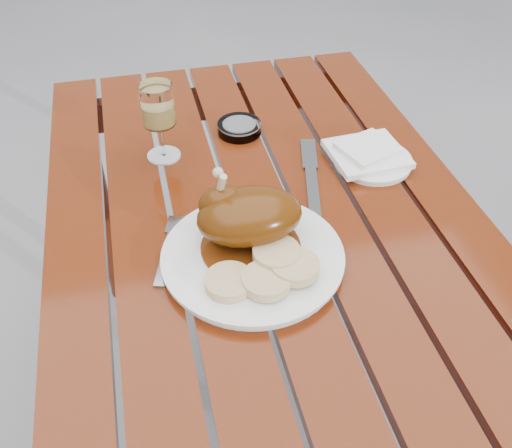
{
  "coord_description": "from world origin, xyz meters",
  "views": [
    {
      "loc": [
        -0.21,
        -0.81,
        1.44
      ],
      "look_at": [
        -0.03,
        -0.08,
        0.78
      ],
      "focal_mm": 40.0,
      "sensor_mm": 36.0,
      "label": 1
    }
  ],
  "objects_px": {
    "side_plate": "(372,161)",
    "ashtray": "(239,128)",
    "dinner_plate": "(253,258)",
    "table": "(262,330)",
    "wine_glass": "(160,122)"
  },
  "relations": [
    {
      "from": "side_plate",
      "to": "ashtray",
      "type": "distance_m",
      "value": 0.3
    },
    {
      "from": "dinner_plate",
      "to": "side_plate",
      "type": "xyz_separation_m",
      "value": [
        0.31,
        0.22,
        -0.0
      ]
    },
    {
      "from": "dinner_plate",
      "to": "table",
      "type": "bearing_deg",
      "value": 69.39
    },
    {
      "from": "wine_glass",
      "to": "side_plate",
      "type": "distance_m",
      "value": 0.44
    },
    {
      "from": "table",
      "to": "ashtray",
      "type": "height_order",
      "value": "ashtray"
    },
    {
      "from": "wine_glass",
      "to": "ashtray",
      "type": "relative_size",
      "value": 1.7
    },
    {
      "from": "dinner_plate",
      "to": "side_plate",
      "type": "height_order",
      "value": "dinner_plate"
    },
    {
      "from": "wine_glass",
      "to": "ashtray",
      "type": "bearing_deg",
      "value": 17.01
    },
    {
      "from": "side_plate",
      "to": "table",
      "type": "bearing_deg",
      "value": -162.02
    },
    {
      "from": "dinner_plate",
      "to": "side_plate",
      "type": "distance_m",
      "value": 0.38
    },
    {
      "from": "table",
      "to": "side_plate",
      "type": "xyz_separation_m",
      "value": [
        0.25,
        0.08,
        0.38
      ]
    },
    {
      "from": "ashtray",
      "to": "dinner_plate",
      "type": "bearing_deg",
      "value": -98.96
    },
    {
      "from": "table",
      "to": "ashtray",
      "type": "relative_size",
      "value": 12.32
    },
    {
      "from": "wine_glass",
      "to": "ashtray",
      "type": "xyz_separation_m",
      "value": [
        0.17,
        0.05,
        -0.07
      ]
    },
    {
      "from": "table",
      "to": "dinner_plate",
      "type": "distance_m",
      "value": 0.41
    }
  ]
}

